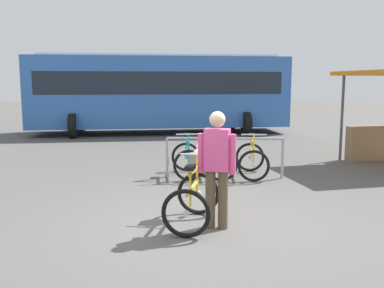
# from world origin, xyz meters

# --- Properties ---
(ground_plane) EXTENTS (80.00, 80.00, 0.00)m
(ground_plane) POSITION_xyz_m (0.00, 0.00, 0.00)
(ground_plane) COLOR #514F4C
(bike_rack_rail) EXTENTS (2.50, 0.29, 0.88)m
(bike_rack_rail) POSITION_xyz_m (0.73, 2.98, 0.64)
(bike_rack_rail) COLOR #99999E
(bike_rack_rail) RESTS_ON ground
(racked_bike_teal) EXTENTS (0.69, 1.11, 0.97)m
(racked_bike_teal) POSITION_xyz_m (-0.05, 3.24, 0.37)
(racked_bike_teal) COLOR black
(racked_bike_teal) RESTS_ON ground
(racked_bike_red) EXTENTS (0.68, 1.12, 0.97)m
(racked_bike_red) POSITION_xyz_m (0.65, 3.17, 0.37)
(racked_bike_red) COLOR black
(racked_bike_red) RESTS_ON ground
(racked_bike_yellow) EXTENTS (0.78, 1.18, 0.98)m
(racked_bike_yellow) POSITION_xyz_m (1.34, 3.10, 0.37)
(racked_bike_yellow) COLOR black
(racked_bike_yellow) RESTS_ON ground
(featured_bicycle) EXTENTS (0.88, 1.25, 1.09)m
(featured_bicycle) POSITION_xyz_m (-0.08, 0.11, 0.49)
(featured_bicycle) COLOR black
(featured_bicycle) RESTS_ON ground
(person_with_featured_bike) EXTENTS (0.51, 0.29, 1.64)m
(person_with_featured_bike) POSITION_xyz_m (0.22, -0.14, 0.91)
(person_with_featured_bike) COLOR brown
(person_with_featured_bike) RESTS_ON ground
(bus_distant) EXTENTS (10.17, 3.93, 3.08)m
(bus_distant) POSITION_xyz_m (-0.84, 11.22, 1.74)
(bus_distant) COLOR #3366B7
(bus_distant) RESTS_ON ground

